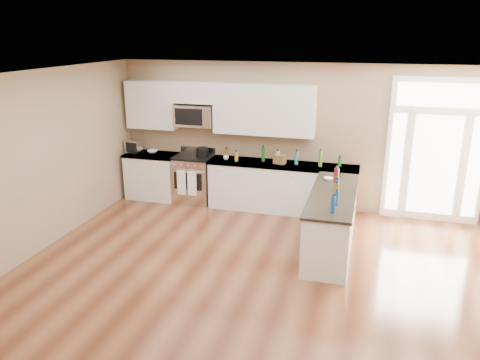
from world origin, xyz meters
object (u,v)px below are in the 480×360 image
at_px(peninsula_cabinet, 331,223).
at_px(toaster_oven, 134,146).
at_px(stockpot, 202,152).
at_px(kitchen_range, 194,179).

height_order(peninsula_cabinet, toaster_oven, toaster_oven).
bearing_deg(toaster_oven, stockpot, 11.58).
height_order(kitchen_range, stockpot, stockpot).
bearing_deg(peninsula_cabinet, kitchen_range, 153.48).
bearing_deg(kitchen_range, toaster_oven, 179.80).
relative_size(peninsula_cabinet, kitchen_range, 2.15).
bearing_deg(stockpot, peninsula_cabinet, -29.20).
height_order(kitchen_range, toaster_oven, toaster_oven).
distance_m(kitchen_range, stockpot, 0.60).
xyz_separation_m(kitchen_range, stockpot, (0.18, 0.08, 0.56)).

